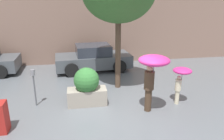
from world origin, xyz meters
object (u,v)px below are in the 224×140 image
Objects in this scene: planter_box at (87,87)px; parking_meter at (34,80)px; parked_car_near at (93,58)px; person_child at (181,76)px; person_adult at (153,68)px.

parking_meter is at bearing 173.96° from planter_box.
parked_car_near is 4.45m from parking_meter.
person_child is 0.34× the size of parked_car_near.
person_child is at bearing 75.12° from person_adult.
person_adult is at bearing -15.91° from parking_meter.
person_adult reaches higher than planter_box.
planter_box is 3.31m from person_child.
parking_meter is (-1.79, 0.19, 0.30)m from planter_box.
person_adult is 1.44× the size of person_child.
person_adult is (2.04, -0.90, 0.88)m from planter_box.
parking_meter is (-2.35, -3.77, 0.33)m from parked_car_near.
planter_box is at bearing -6.04° from parking_meter.
parked_car_near is (0.57, 3.95, -0.04)m from planter_box.
person_child reaches higher than parked_car_near.
parked_car_near is (-2.68, 4.46, -0.44)m from person_child.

